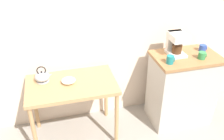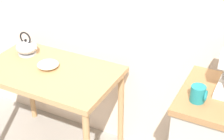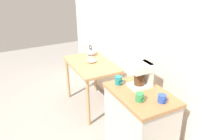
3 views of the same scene
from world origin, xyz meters
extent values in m
cube|color=tan|center=(-0.60, 0.02, 0.72)|extent=(0.94, 0.58, 0.04)
cylinder|color=tan|center=(-1.03, 0.27, 0.35)|extent=(0.04, 0.04, 0.70)
cylinder|color=tan|center=(-0.16, 0.27, 0.35)|extent=(0.04, 0.04, 0.70)
cylinder|color=beige|center=(-0.62, 0.03, 0.74)|extent=(0.07, 0.07, 0.01)
ellipsoid|color=beige|center=(-0.62, 0.03, 0.77)|extent=(0.15, 0.15, 0.04)
cylinder|color=#B2B5BA|center=(-0.88, 0.13, 0.74)|extent=(0.13, 0.13, 0.01)
ellipsoid|color=#B2B5BA|center=(-0.88, 0.13, 0.79)|extent=(0.16, 0.16, 0.09)
cone|color=#B2B5BA|center=(-0.81, 0.13, 0.80)|extent=(0.08, 0.03, 0.06)
sphere|color=black|center=(-0.88, 0.13, 0.85)|extent=(0.02, 0.02, 0.02)
torus|color=black|center=(-0.88, 0.13, 0.87)|extent=(0.10, 0.01, 0.10)
cylinder|color=teal|center=(0.45, -0.12, 0.95)|extent=(0.08, 0.08, 0.09)
torus|color=teal|center=(0.49, -0.12, 0.95)|extent=(0.01, 0.06, 0.06)
camera|label=1|loc=(-0.73, -2.20, 2.18)|focal=39.76mm
camera|label=2|loc=(0.71, -1.60, 1.95)|focal=54.87mm
camera|label=3|loc=(2.37, -1.22, 2.07)|focal=37.45mm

